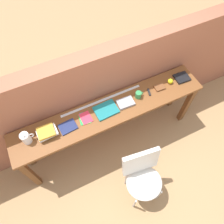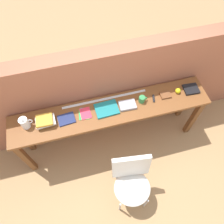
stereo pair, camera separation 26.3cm
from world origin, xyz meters
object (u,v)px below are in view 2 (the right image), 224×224
Objects in this scene: chair_white_moulded at (132,181)px; pamphlet_pile_colourful at (85,114)px; pitcher_white at (25,123)px; book_repair_rightmost at (191,89)px; sports_ball_small at (178,91)px; book_open_centre at (107,109)px; magazine_cycling at (66,119)px; mug at (142,99)px; leather_journal_brown at (165,95)px; book_stack_leftmost at (45,121)px; multitool_folded at (154,98)px.

chair_white_moulded is 4.86× the size of pamphlet_pile_colourful.
pitcher_white is 0.97× the size of book_repair_rightmost.
sports_ball_small is 0.19m from book_repair_rightmost.
magazine_cycling is at bearing 179.36° from book_open_centre.
chair_white_moulded is at bearing -113.52° from mug.
book_repair_rightmost is (0.19, -0.00, -0.02)m from sports_ball_small.
mug reaches higher than leather_journal_brown.
chair_white_moulded is 1.24m from book_stack_leftmost.
sports_ball_small is at bearing -177.16° from book_repair_rightmost.
mug is at bearing -3.35° from magazine_cycling.
pitcher_white is at bearing 141.37° from chair_white_moulded.
magazine_cycling reaches higher than multitool_folded.
multitool_folded is (0.16, -0.00, -0.04)m from mug.
book_stack_leftmost is 0.47m from pamphlet_pile_colourful.
mug reaches higher than magazine_cycling.
pamphlet_pile_colourful is 1.41× the size of leather_journal_brown.
pamphlet_pile_colourful is 2.66× the size of sports_ball_small.
sports_ball_small reaches higher than magazine_cycling.
pitcher_white is 1.67× the size of mug.
sports_ball_small is at bearing 2.72° from multitool_folded.
pitcher_white is at bearing -179.94° from sports_ball_small.
book_repair_rightmost is (0.52, 0.01, 0.01)m from multitool_folded.
chair_white_moulded is 3.86× the size of book_stack_leftmost.
pitcher_white is 0.80× the size of book_stack_leftmost.
pitcher_white is at bearing -177.02° from leather_journal_brown.
book_stack_leftmost reaches higher than magazine_cycling.
magazine_cycling is at bearing -175.24° from book_repair_rightmost.
book_repair_rightmost is at bearing -0.02° from pitcher_white.
mug reaches higher than sports_ball_small.
leather_journal_brown is 1.88× the size of sports_ball_small.
book_open_centre reaches higher than pamphlet_pile_colourful.
book_stack_leftmost is 3.35× the size of sports_ball_small.
multitool_folded is at bearing -177.28° from sports_ball_small.
book_open_centre is 1.13m from book_repair_rightmost.
leather_journal_brown is at bearing 1.92° from multitool_folded.
pitcher_white reaches higher than multitool_folded.
multitool_folded is at bearing 57.84° from chair_white_moulded.
sports_ball_small reaches higher than chair_white_moulded.
magazine_cycling is 1.05× the size of book_repair_rightmost.
sports_ball_small is at bearing 1.57° from mug.
book_stack_leftmost is 1.16× the size of magazine_cycling.
book_open_centre is at bearing -179.30° from mug.
pitcher_white is at bearing 179.50° from multitool_folded.
book_stack_leftmost reaches higher than chair_white_moulded.
chair_white_moulded is 12.92× the size of sports_ball_small.
pamphlet_pile_colourful is 0.88m from multitool_folded.
book_open_centre is 2.15× the size of leather_journal_brown.
multitool_folded is (1.35, 0.00, -0.04)m from book_stack_leftmost.
magazine_cycling reaches higher than chair_white_moulded.
pamphlet_pile_colourful is (0.47, 0.01, -0.04)m from book_stack_leftmost.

